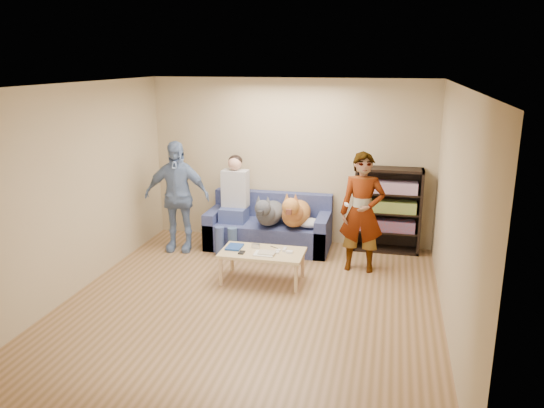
% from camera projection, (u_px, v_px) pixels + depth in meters
% --- Properties ---
extents(ground, '(5.00, 5.00, 0.00)m').
position_uv_depth(ground, '(250.00, 305.00, 6.39)').
color(ground, brown).
rests_on(ground, ground).
extents(ceiling, '(5.00, 5.00, 0.00)m').
position_uv_depth(ceiling, '(247.00, 85.00, 5.70)').
color(ceiling, white).
rests_on(ceiling, ground).
extents(wall_back, '(4.50, 0.00, 4.50)m').
position_uv_depth(wall_back, '(290.00, 162.00, 8.40)').
color(wall_back, tan).
rests_on(wall_back, ground).
extents(wall_front, '(4.50, 0.00, 4.50)m').
position_uv_depth(wall_front, '(154.00, 292.00, 3.70)').
color(wall_front, tan).
rests_on(wall_front, ground).
extents(wall_left, '(0.00, 5.00, 5.00)m').
position_uv_depth(wall_left, '(73.00, 191.00, 6.53)').
color(wall_left, tan).
rests_on(wall_left, ground).
extents(wall_right, '(0.00, 5.00, 5.00)m').
position_uv_depth(wall_right, '(455.00, 214.00, 5.56)').
color(wall_right, tan).
rests_on(wall_right, ground).
extents(blanket, '(0.38, 0.32, 0.13)m').
position_uv_depth(blanket, '(309.00, 223.00, 7.96)').
color(blanket, '#BDBCC2').
rests_on(blanket, sofa).
extents(person_standing_right, '(0.62, 0.41, 1.67)m').
position_uv_depth(person_standing_right, '(362.00, 213.00, 7.27)').
color(person_standing_right, gray).
rests_on(person_standing_right, ground).
extents(person_standing_left, '(1.04, 0.53, 1.70)m').
position_uv_depth(person_standing_left, '(177.00, 196.00, 8.06)').
color(person_standing_left, '#7491BA').
rests_on(person_standing_left, ground).
extents(held_controller, '(0.07, 0.12, 0.03)m').
position_uv_depth(held_controller, '(347.00, 205.00, 7.09)').
color(held_controller, white).
rests_on(held_controller, person_standing_right).
extents(notebook_blue, '(0.20, 0.26, 0.03)m').
position_uv_depth(notebook_blue, '(234.00, 247.00, 7.12)').
color(notebook_blue, navy).
rests_on(notebook_blue, coffee_table).
extents(papers, '(0.26, 0.20, 0.02)m').
position_uv_depth(papers, '(264.00, 254.00, 6.88)').
color(papers, silver).
rests_on(papers, coffee_table).
extents(magazine, '(0.22, 0.17, 0.01)m').
position_uv_depth(magazine, '(267.00, 252.00, 6.89)').
color(magazine, '#B3A78F').
rests_on(magazine, coffee_table).
extents(camera_silver, '(0.11, 0.06, 0.05)m').
position_uv_depth(camera_silver, '(256.00, 246.00, 7.12)').
color(camera_silver, silver).
rests_on(camera_silver, coffee_table).
extents(controller_a, '(0.04, 0.13, 0.03)m').
position_uv_depth(controller_a, '(285.00, 249.00, 7.02)').
color(controller_a, silver).
rests_on(controller_a, coffee_table).
extents(controller_b, '(0.09, 0.06, 0.03)m').
position_uv_depth(controller_b, '(289.00, 252.00, 6.93)').
color(controller_b, white).
rests_on(controller_b, coffee_table).
extents(headphone_cup_a, '(0.07, 0.07, 0.02)m').
position_uv_depth(headphone_cup_a, '(277.00, 252.00, 6.92)').
color(headphone_cup_a, silver).
rests_on(headphone_cup_a, coffee_table).
extents(headphone_cup_b, '(0.07, 0.07, 0.02)m').
position_uv_depth(headphone_cup_b, '(278.00, 250.00, 7.00)').
color(headphone_cup_b, white).
rests_on(headphone_cup_b, coffee_table).
extents(pen_orange, '(0.13, 0.06, 0.01)m').
position_uv_depth(pen_orange, '(258.00, 255.00, 6.84)').
color(pen_orange, orange).
rests_on(pen_orange, coffee_table).
extents(pen_black, '(0.13, 0.08, 0.01)m').
position_uv_depth(pen_black, '(274.00, 247.00, 7.13)').
color(pen_black, black).
rests_on(pen_black, coffee_table).
extents(wallet, '(0.07, 0.12, 0.02)m').
position_uv_depth(wallet, '(242.00, 252.00, 6.93)').
color(wallet, black).
rests_on(wallet, coffee_table).
extents(sofa, '(1.90, 0.85, 0.82)m').
position_uv_depth(sofa, '(269.00, 229.00, 8.34)').
color(sofa, '#515B93').
rests_on(sofa, ground).
extents(person_seated, '(0.40, 0.73, 1.47)m').
position_uv_depth(person_seated, '(234.00, 199.00, 8.21)').
color(person_seated, '#3B4582').
rests_on(person_seated, sofa).
extents(dog_gray, '(0.39, 1.24, 0.56)m').
position_uv_depth(dog_gray, '(269.00, 213.00, 8.02)').
color(dog_gray, '#4C4E56').
rests_on(dog_gray, sofa).
extents(dog_tan, '(0.42, 1.17, 0.61)m').
position_uv_depth(dog_tan, '(295.00, 213.00, 7.97)').
color(dog_tan, '#BE6A3A').
rests_on(dog_tan, sofa).
extents(coffee_table, '(1.10, 0.60, 0.42)m').
position_uv_depth(coffee_table, '(262.00, 255.00, 7.00)').
color(coffee_table, tan).
rests_on(coffee_table, ground).
extents(bookshelf, '(1.00, 0.34, 1.30)m').
position_uv_depth(bookshelf, '(388.00, 208.00, 8.07)').
color(bookshelf, black).
rests_on(bookshelf, ground).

